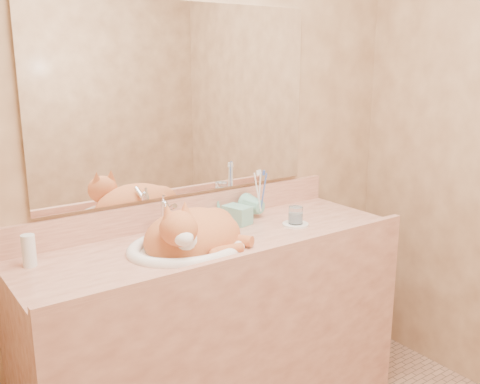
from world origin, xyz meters
TOP-DOWN VIEW (x-y plane):
  - wall_back at (0.00, 1.00)m, footprint 2.40×0.02m
  - vanity_counter at (0.00, 0.72)m, footprint 1.60×0.55m
  - mirror at (0.00, 0.99)m, footprint 1.30×0.02m
  - sink_basin at (-0.15, 0.70)m, footprint 0.55×0.50m
  - faucet at (-0.15, 0.89)m, footprint 0.05×0.12m
  - cat at (-0.13, 0.70)m, footprint 0.42×0.35m
  - soap_dispenser at (0.21, 0.80)m, footprint 0.10×0.10m
  - toothbrush_cup at (0.32, 0.86)m, footprint 0.13×0.13m
  - toothbrushes at (0.32, 0.86)m, footprint 0.04×0.04m
  - saucer at (0.38, 0.68)m, footprint 0.11×0.11m
  - water_glass at (0.38, 0.68)m, footprint 0.06×0.06m
  - lotion_bottle at (-0.69, 0.87)m, footprint 0.05×0.05m

SIDE VIEW (x-z plane):
  - vanity_counter at x=0.00m, z-range 0.00..0.85m
  - saucer at x=0.38m, z-range 0.85..0.86m
  - water_glass at x=0.38m, z-range 0.86..0.93m
  - toothbrush_cup at x=0.32m, z-range 0.85..0.95m
  - lotion_bottle at x=-0.69m, z-range 0.85..0.97m
  - cat at x=-0.13m, z-range 0.80..1.02m
  - sink_basin at x=-0.15m, z-range 0.85..1.00m
  - faucet at x=-0.15m, z-range 0.85..1.01m
  - soap_dispenser at x=0.21m, z-range 0.85..1.03m
  - toothbrushes at x=0.32m, z-range 0.87..1.10m
  - wall_back at x=0.00m, z-range 0.00..2.50m
  - mirror at x=0.00m, z-range 0.99..1.79m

